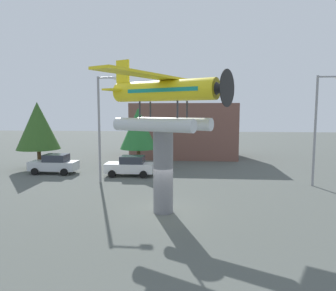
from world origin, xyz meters
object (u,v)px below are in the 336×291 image
tree_east (138,128)px  display_pedestal (163,172)px  car_mid_white (130,166)px  streetlight_secondary (318,123)px  streetlight_primary (101,122)px  floatplane_monument (165,100)px  tree_west (38,126)px  storefront_building (184,130)px  car_near_silver (54,164)px

tree_east → display_pedestal: bearing=-73.8°
car_mid_white → streetlight_secondary: size_ratio=0.51×
streetlight_primary → tree_east: streetlight_primary is taller
floatplane_monument → tree_west: size_ratio=1.49×
streetlight_secondary → floatplane_monument: bearing=-145.8°
streetlight_primary → streetlight_secondary: (16.39, 0.25, -0.02)m
storefront_building → car_mid_white: bearing=-108.8°
streetlight_primary → car_near_silver: bearing=150.4°
floatplane_monument → streetlight_primary: floatplane_monument is taller
streetlight_secondary → storefront_building: size_ratio=0.66×
streetlight_secondary → tree_east: size_ratio=1.38×
display_pedestal → streetlight_primary: bearing=128.7°
car_mid_white → storefront_building: size_ratio=0.34×
car_mid_white → streetlight_primary: 5.01m
tree_west → tree_east: tree_west is taller
streetlight_primary → tree_east: 6.54m
floatplane_monument → streetlight_primary: bearing=156.3°
storefront_building → tree_east: size_ratio=2.09×
display_pedestal → streetlight_secondary: size_ratio=0.56×
floatplane_monument → streetlight_secondary: 13.02m
storefront_building → tree_east: (-4.17, -8.80, 0.68)m
storefront_building → tree_west: bearing=-144.7°
car_mid_white → tree_west: bearing=-15.1°
car_near_silver → streetlight_secondary: 22.31m
car_near_silver → streetlight_secondary: bearing=172.7°
display_pedestal → tree_east: (-3.83, 13.20, 1.66)m
streetlight_secondary → storefront_building: 18.19m
car_near_silver → car_mid_white: 7.09m
storefront_building → streetlight_primary: bearing=-111.4°
car_mid_white → tree_east: (0.06, 3.60, 3.07)m
streetlight_primary → display_pedestal: bearing=-51.3°
tree_east → floatplane_monument: bearing=-73.4°
streetlight_secondary → tree_west: size_ratio=1.26×
car_near_silver → streetlight_secondary: size_ratio=0.51×
tree_west → display_pedestal: bearing=-42.1°
car_near_silver → tree_west: tree_west is taller
floatplane_monument → car_mid_white: 11.75m
floatplane_monument → streetlight_primary: 9.15m
tree_west → tree_east: bearing=5.9°
car_near_silver → storefront_building: 16.65m
display_pedestal → tree_east: 13.84m
streetlight_primary → tree_east: bearing=74.4°
storefront_building → car_near_silver: bearing=-133.3°
storefront_building → floatplane_monument: bearing=-90.6°
car_near_silver → tree_east: size_ratio=0.70×
tree_west → tree_east: 9.74m
display_pedestal → streetlight_primary: 9.25m
floatplane_monument → streetlight_secondary: bearing=61.4°
tree_east → storefront_building: bearing=64.7°
car_mid_white → streetlight_primary: bearing=57.6°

